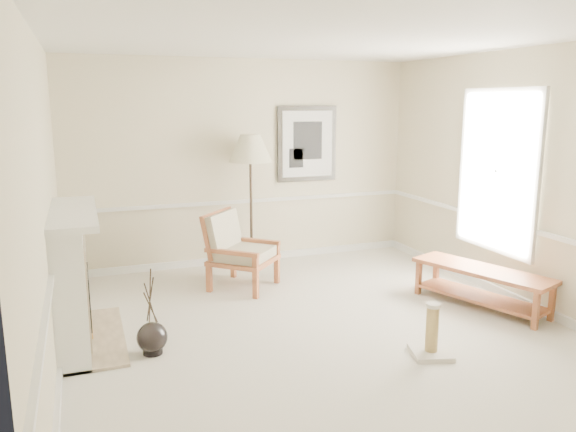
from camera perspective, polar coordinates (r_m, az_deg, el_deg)
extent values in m
plane|color=silver|center=(5.89, 3.29, -11.57)|extent=(5.50, 5.50, 0.00)
cube|color=beige|center=(8.06, -4.45, 5.39)|extent=(5.00, 0.04, 2.90)
cube|color=beige|center=(3.22, 23.59, -4.96)|extent=(5.00, 0.04, 2.90)
cube|color=beige|center=(5.04, -23.56, 0.74)|extent=(0.04, 5.50, 2.90)
cube|color=beige|center=(6.87, 22.95, 3.44)|extent=(0.04, 5.50, 2.90)
cube|color=white|center=(5.45, 3.65, 17.74)|extent=(5.00, 5.50, 0.04)
cube|color=white|center=(8.30, -4.27, -4.28)|extent=(4.95, 0.04, 0.10)
cube|color=white|center=(8.11, -4.36, 1.51)|extent=(4.95, 0.04, 0.05)
cube|color=white|center=(7.14, 20.56, 4.29)|extent=(0.03, 1.20, 1.80)
cube|color=white|center=(7.13, 20.50, 4.29)|extent=(0.05, 1.34, 1.94)
cube|color=black|center=(8.31, 1.94, 7.34)|extent=(0.92, 0.04, 1.10)
cube|color=white|center=(8.29, 2.00, 7.32)|extent=(0.78, 0.01, 0.96)
cube|color=black|center=(8.28, 2.02, 7.67)|extent=(0.45, 0.01, 0.55)
cube|color=white|center=(5.81, -21.22, -6.13)|extent=(0.28, 1.50, 1.25)
cube|color=white|center=(5.65, -21.20, 0.25)|extent=(0.46, 1.64, 0.06)
cube|color=#C6B28E|center=(5.83, -19.74, -6.74)|extent=(0.02, 1.05, 0.95)
cube|color=black|center=(5.87, -19.55, -7.94)|extent=(0.02, 0.62, 0.58)
cube|color=gold|center=(5.96, -19.33, -10.30)|extent=(0.01, 0.66, 0.05)
cube|color=#C6B28E|center=(6.01, -19.24, -11.58)|extent=(0.60, 1.50, 0.03)
sphere|color=black|center=(5.48, -13.64, -11.88)|extent=(0.28, 0.28, 0.28)
cylinder|color=black|center=(5.53, -13.58, -13.04)|extent=(0.18, 0.18, 0.08)
cylinder|color=black|center=(5.34, -13.83, -8.23)|extent=(0.08, 0.10, 0.45)
cylinder|color=black|center=(5.36, -13.81, -8.59)|extent=(0.09, 0.12, 0.37)
cylinder|color=black|center=(5.33, -13.85, -7.87)|extent=(0.05, 0.06, 0.53)
cube|color=brown|center=(6.73, -3.31, -6.79)|extent=(0.09, 0.09, 0.39)
cube|color=brown|center=(7.02, -8.02, -6.11)|extent=(0.09, 0.09, 0.39)
cube|color=brown|center=(7.28, -1.14, -5.34)|extent=(0.09, 0.09, 0.39)
cube|color=brown|center=(7.55, -5.58, -4.78)|extent=(0.09, 0.09, 0.39)
cube|color=brown|center=(7.09, -4.53, -4.46)|extent=(1.01, 1.01, 0.05)
cube|color=brown|center=(7.16, -6.92, -1.72)|extent=(0.61, 0.64, 0.56)
cube|color=brown|center=(6.77, -5.77, -3.72)|extent=(0.57, 0.53, 0.05)
cube|color=brown|center=(7.32, -3.43, -2.52)|extent=(0.57, 0.53, 0.05)
cube|color=white|center=(7.07, -4.55, -3.74)|extent=(0.93, 0.93, 0.12)
cube|color=white|center=(7.13, -6.49, -1.61)|extent=(0.59, 0.62, 0.50)
cylinder|color=black|center=(8.01, -3.68, -5.12)|extent=(0.31, 0.31, 0.03)
cylinder|color=black|center=(7.80, -3.76, 0.91)|extent=(0.04, 0.04, 1.69)
cone|color=beige|center=(7.70, -3.84, 6.90)|extent=(0.72, 0.72, 0.37)
cube|color=brown|center=(6.76, 19.13, -5.24)|extent=(1.01, 1.66, 0.05)
cube|color=brown|center=(6.86, 18.95, -7.79)|extent=(0.90, 1.53, 0.03)
cube|color=brown|center=(6.37, 23.87, -8.80)|extent=(0.07, 0.07, 0.41)
cube|color=brown|center=(6.68, 25.23, -7.97)|extent=(0.07, 0.07, 0.41)
cube|color=brown|center=(7.05, 13.13, -6.13)|extent=(0.07, 0.07, 0.41)
cube|color=brown|center=(7.34, 14.81, -5.52)|extent=(0.07, 0.07, 0.41)
cube|color=silver|center=(5.52, 14.30, -13.31)|extent=(0.44, 0.44, 0.04)
cylinder|color=tan|center=(5.43, 14.42, -11.06)|extent=(0.12, 0.12, 0.43)
cylinder|color=silver|center=(5.35, 14.55, -8.77)|extent=(0.13, 0.13, 0.04)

